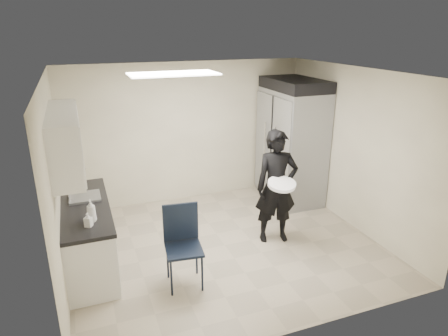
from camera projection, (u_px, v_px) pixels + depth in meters
name	position (u px, v px, depth m)	size (l,w,h in m)	color
floor	(225.00, 245.00, 6.14)	(4.50, 4.50, 0.00)	tan
ceiling	(225.00, 73.00, 5.27)	(4.50, 4.50, 0.00)	white
back_wall	(187.00, 133.00, 7.47)	(4.50, 4.50, 0.00)	beige
left_wall	(56.00, 187.00, 4.96)	(4.00, 4.00, 0.00)	beige
right_wall	(355.00, 149.00, 6.45)	(4.00, 4.00, 0.00)	beige
ceiling_panel	(173.00, 74.00, 5.43)	(1.20, 0.60, 0.02)	white
lower_counter	(88.00, 237.00, 5.52)	(0.60, 1.90, 0.86)	silver
countertop	(84.00, 207.00, 5.37)	(0.64, 1.95, 0.05)	black
sink	(85.00, 201.00, 5.60)	(0.42, 0.40, 0.14)	gray
faucet	(69.00, 193.00, 5.49)	(0.02, 0.02, 0.24)	silver
upper_cabinets	(65.00, 141.00, 5.02)	(0.35, 1.80, 0.75)	silver
towel_dispenser	(62.00, 135.00, 6.08)	(0.22, 0.30, 0.35)	black
notice_sticker_left	(57.00, 190.00, 5.07)	(0.00, 0.12, 0.07)	yellow
notice_sticker_right	(58.00, 187.00, 5.26)	(0.00, 0.12, 0.07)	yellow
commercial_fridge	(291.00, 146.00, 7.52)	(0.80, 1.35, 2.10)	gray
fridge_compressor	(295.00, 84.00, 7.14)	(0.80, 1.35, 0.20)	black
folding_chair	(184.00, 249.00, 5.05)	(0.46, 0.46, 1.03)	black
man_tuxedo	(276.00, 187.00, 6.04)	(0.65, 0.43, 1.77)	black
bucket_lid	(282.00, 184.00, 5.76)	(0.41, 0.41, 0.05)	white
soap_bottle_a	(91.00, 211.00, 4.87)	(0.11, 0.11, 0.29)	white
soap_bottle_b	(88.00, 220.00, 4.77)	(0.08, 0.08, 0.18)	#A3A1AC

